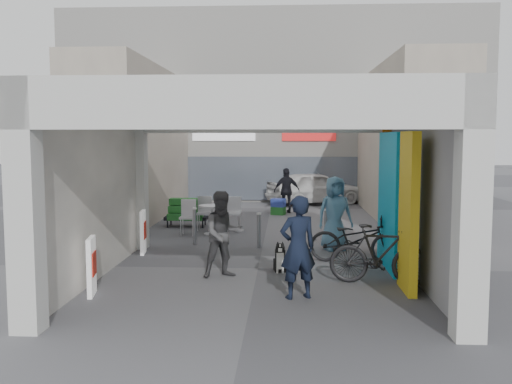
# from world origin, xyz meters

# --- Properties ---
(ground) EXTENTS (90.00, 90.00, 0.00)m
(ground) POSITION_xyz_m (0.00, 0.00, 0.00)
(ground) COLOR #55555A
(ground) RESTS_ON ground
(arcade_canopy) EXTENTS (6.40, 6.45, 6.40)m
(arcade_canopy) POSITION_xyz_m (0.54, -0.82, 2.30)
(arcade_canopy) COLOR beige
(arcade_canopy) RESTS_ON ground
(far_building) EXTENTS (18.00, 4.08, 8.00)m
(far_building) POSITION_xyz_m (-0.00, 13.99, 3.99)
(far_building) COLOR white
(far_building) RESTS_ON ground
(plaza_bldg_left) EXTENTS (2.00, 9.00, 5.00)m
(plaza_bldg_left) POSITION_xyz_m (-4.50, 7.50, 2.50)
(plaza_bldg_left) COLOR #B1A693
(plaza_bldg_left) RESTS_ON ground
(plaza_bldg_right) EXTENTS (2.00, 9.00, 5.00)m
(plaza_bldg_right) POSITION_xyz_m (4.50, 7.50, 2.50)
(plaza_bldg_right) COLOR #B1A693
(plaza_bldg_right) RESTS_ON ground
(bollard_left) EXTENTS (0.09, 0.09, 0.91)m
(bollard_left) POSITION_xyz_m (-1.73, 2.57, 0.46)
(bollard_left) COLOR gray
(bollard_left) RESTS_ON ground
(bollard_center) EXTENTS (0.09, 0.09, 0.84)m
(bollard_center) POSITION_xyz_m (-0.09, 2.23, 0.42)
(bollard_center) COLOR gray
(bollard_center) RESTS_ON ground
(bollard_right) EXTENTS (0.09, 0.09, 0.90)m
(bollard_right) POSITION_xyz_m (1.57, 2.56, 0.45)
(bollard_right) COLOR gray
(bollard_right) RESTS_ON ground
(advert_board_near) EXTENTS (0.18, 0.56, 1.00)m
(advert_board_near) POSITION_xyz_m (-2.75, -2.14, 0.51)
(advert_board_near) COLOR white
(advert_board_near) RESTS_ON ground
(advert_board_far) EXTENTS (0.16, 0.56, 1.00)m
(advert_board_far) POSITION_xyz_m (-2.75, 1.39, 0.51)
(advert_board_far) COLOR white
(advert_board_far) RESTS_ON ground
(cafe_set) EXTENTS (1.62, 1.30, 0.98)m
(cafe_set) POSITION_xyz_m (-1.61, 4.42, 0.35)
(cafe_set) COLOR #B3B3B9
(cafe_set) RESTS_ON ground
(produce_stand) EXTENTS (1.27, 0.69, 0.84)m
(produce_stand) POSITION_xyz_m (-2.44, 5.44, 0.33)
(produce_stand) COLOR black
(produce_stand) RESTS_ON ground
(crate_stack) EXTENTS (0.54, 0.48, 0.56)m
(crate_stack) POSITION_xyz_m (0.31, 8.23, 0.28)
(crate_stack) COLOR #1C5B1A
(crate_stack) RESTS_ON ground
(border_collie) EXTENTS (0.23, 0.45, 0.63)m
(border_collie) POSITION_xyz_m (0.46, -0.29, 0.25)
(border_collie) COLOR black
(border_collie) RESTS_ON ground
(man_with_dog) EXTENTS (0.74, 0.61, 1.74)m
(man_with_dog) POSITION_xyz_m (0.77, -2.14, 0.87)
(man_with_dog) COLOR black
(man_with_dog) RESTS_ON ground
(man_back_turned) EXTENTS (0.99, 0.89, 1.67)m
(man_back_turned) POSITION_xyz_m (-0.63, -0.74, 0.83)
(man_back_turned) COLOR #414143
(man_back_turned) RESTS_ON ground
(man_elderly) EXTENTS (0.99, 0.79, 1.77)m
(man_elderly) POSITION_xyz_m (1.74, 2.05, 0.88)
(man_elderly) COLOR #5788AA
(man_elderly) RESTS_ON ground
(man_crates) EXTENTS (1.01, 0.62, 1.61)m
(man_crates) POSITION_xyz_m (0.60, 8.71, 0.80)
(man_crates) COLOR black
(man_crates) RESTS_ON ground
(bicycle_front) EXTENTS (2.08, 1.06, 1.04)m
(bicycle_front) POSITION_xyz_m (2.07, 0.61, 0.52)
(bicycle_front) COLOR black
(bicycle_front) RESTS_ON ground
(bicycle_rear) EXTENTS (1.90, 0.80, 1.11)m
(bicycle_rear) POSITION_xyz_m (2.30, -1.15, 0.55)
(bicycle_rear) COLOR black
(bicycle_rear) RESTS_ON ground
(white_van) EXTENTS (4.19, 3.05, 1.33)m
(white_van) POSITION_xyz_m (1.73, 11.50, 0.66)
(white_van) COLOR white
(white_van) RESTS_ON ground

